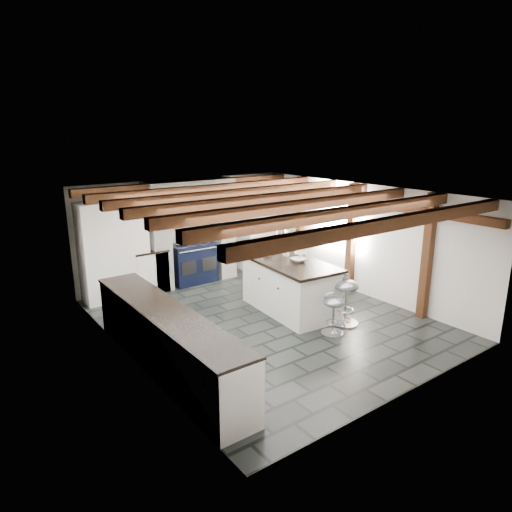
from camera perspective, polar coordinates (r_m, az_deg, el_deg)
ground at (r=8.37m, az=1.08°, el=-7.98°), size 6.00×6.00×0.00m
room_shell at (r=8.84m, az=-7.63°, el=0.48°), size 6.00×6.03×6.00m
range_cooker at (r=10.35m, az=-7.93°, el=-0.76°), size 1.00×0.63×0.99m
kitchen_island at (r=8.62m, az=4.24°, el=-3.71°), size 1.20×2.07×1.31m
bar_stool_near at (r=8.16m, az=11.11°, el=-4.62°), size 0.53×0.53×0.91m
bar_stool_far at (r=7.77m, az=9.64°, el=-6.52°), size 0.44×0.44×0.73m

